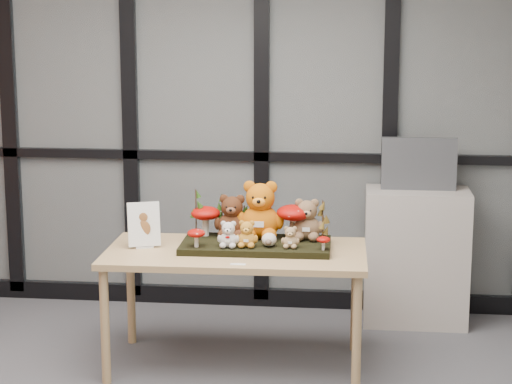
# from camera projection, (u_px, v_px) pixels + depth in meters

# --- Properties ---
(room_shell) EXTENTS (5.00, 5.00, 5.00)m
(room_shell) POSITION_uv_depth(u_px,v_px,m) (89.00, 95.00, 3.76)
(room_shell) COLOR #ACAAA3
(room_shell) RESTS_ON floor
(glass_partition) EXTENTS (4.90, 0.06, 2.78)m
(glass_partition) POSITION_uv_depth(u_px,v_px,m) (195.00, 101.00, 6.22)
(glass_partition) COLOR #2D383F
(glass_partition) RESTS_ON floor
(display_table) EXTENTS (1.48, 0.76, 0.69)m
(display_table) POSITION_uv_depth(u_px,v_px,m) (236.00, 262.00, 5.24)
(display_table) COLOR tan
(display_table) RESTS_ON floor
(diorama_tray) EXTENTS (0.85, 0.44, 0.04)m
(diorama_tray) POSITION_uv_depth(u_px,v_px,m) (256.00, 245.00, 5.26)
(diorama_tray) COLOR black
(diorama_tray) RESTS_ON display_table
(bear_pooh_yellow) EXTENTS (0.29, 0.26, 0.37)m
(bear_pooh_yellow) POSITION_uv_depth(u_px,v_px,m) (260.00, 207.00, 5.33)
(bear_pooh_yellow) COLOR #CB630A
(bear_pooh_yellow) RESTS_ON diorama_tray
(bear_brown_medium) EXTENTS (0.21, 0.19, 0.28)m
(bear_brown_medium) POSITION_uv_depth(u_px,v_px,m) (232.00, 214.00, 5.35)
(bear_brown_medium) COLOR #432110
(bear_brown_medium) RESTS_ON diorama_tray
(bear_tan_back) EXTENTS (0.20, 0.18, 0.26)m
(bear_tan_back) POSITION_uv_depth(u_px,v_px,m) (307.00, 217.00, 5.31)
(bear_tan_back) COLOR brown
(bear_tan_back) RESTS_ON diorama_tray
(bear_small_yellow) EXTENTS (0.13, 0.12, 0.17)m
(bear_small_yellow) POSITION_uv_depth(u_px,v_px,m) (247.00, 232.00, 5.14)
(bear_small_yellow) COLOR #C47E23
(bear_small_yellow) RESTS_ON diorama_tray
(bear_white_bow) EXTENTS (0.13, 0.12, 0.16)m
(bear_white_bow) POSITION_uv_depth(u_px,v_px,m) (228.00, 233.00, 5.14)
(bear_white_bow) COLOR silver
(bear_white_bow) RESTS_ON diorama_tray
(bear_beige_small) EXTENTS (0.10, 0.10, 0.13)m
(bear_beige_small) POSITION_uv_depth(u_px,v_px,m) (290.00, 236.00, 5.12)
(bear_beige_small) COLOR #A48155
(bear_beige_small) RESTS_ON diorama_tray
(plush_cream_hedgehog) EXTENTS (0.07, 0.06, 0.08)m
(plush_cream_hedgehog) POSITION_uv_depth(u_px,v_px,m) (269.00, 239.00, 5.16)
(plush_cream_hedgehog) COLOR beige
(plush_cream_hedgehog) RESTS_ON diorama_tray
(mushroom_back_left) EXTENTS (0.17, 0.17, 0.19)m
(mushroom_back_left) POSITION_uv_depth(u_px,v_px,m) (206.00, 220.00, 5.39)
(mushroom_back_left) COLOR #950904
(mushroom_back_left) RESTS_ON diorama_tray
(mushroom_back_right) EXTENTS (0.20, 0.20, 0.22)m
(mushroom_back_right) POSITION_uv_depth(u_px,v_px,m) (294.00, 220.00, 5.32)
(mushroom_back_right) COLOR #950904
(mushroom_back_right) RESTS_ON diorama_tray
(mushroom_front_left) EXTENTS (0.10, 0.10, 0.11)m
(mushroom_front_left) POSITION_uv_depth(u_px,v_px,m) (196.00, 237.00, 5.14)
(mushroom_front_left) COLOR #950904
(mushroom_front_left) RESTS_ON diorama_tray
(mushroom_front_right) EXTENTS (0.08, 0.08, 0.08)m
(mushroom_front_right) POSITION_uv_depth(u_px,v_px,m) (323.00, 243.00, 5.08)
(mushroom_front_right) COLOR #950904
(mushroom_front_right) RESTS_ON diorama_tray
(sprig_green_far_left) EXTENTS (0.05, 0.05, 0.28)m
(sprig_green_far_left) POSITION_uv_depth(u_px,v_px,m) (196.00, 213.00, 5.37)
(sprig_green_far_left) COLOR #113A0D
(sprig_green_far_left) RESTS_ON diorama_tray
(sprig_green_mid_left) EXTENTS (0.05, 0.05, 0.24)m
(sprig_green_mid_left) POSITION_uv_depth(u_px,v_px,m) (222.00, 215.00, 5.41)
(sprig_green_mid_left) COLOR #113A0D
(sprig_green_mid_left) RESTS_ON diorama_tray
(sprig_dry_far_right) EXTENTS (0.05, 0.05, 0.23)m
(sprig_dry_far_right) POSITION_uv_depth(u_px,v_px,m) (322.00, 220.00, 5.29)
(sprig_dry_far_right) COLOR brown
(sprig_dry_far_right) RESTS_ON diorama_tray
(sprig_dry_mid_right) EXTENTS (0.05, 0.05, 0.17)m
(sprig_dry_mid_right) POSITION_uv_depth(u_px,v_px,m) (323.00, 230.00, 5.19)
(sprig_dry_mid_right) COLOR brown
(sprig_dry_mid_right) RESTS_ON diorama_tray
(sprig_green_centre) EXTENTS (0.05, 0.05, 0.18)m
(sprig_green_centre) POSITION_uv_depth(u_px,v_px,m) (244.00, 220.00, 5.41)
(sprig_green_centre) COLOR #113A0D
(sprig_green_centre) RESTS_ON diorama_tray
(sign_holder) EXTENTS (0.19, 0.11, 0.26)m
(sign_holder) POSITION_uv_depth(u_px,v_px,m) (144.00, 227.00, 5.26)
(sign_holder) COLOR silver
(sign_holder) RESTS_ON display_table
(label_card) EXTENTS (0.08, 0.03, 0.00)m
(label_card) POSITION_uv_depth(u_px,v_px,m) (238.00, 264.00, 4.93)
(label_card) COLOR white
(label_card) RESTS_ON display_table
(cabinet) EXTENTS (0.66, 0.39, 0.88)m
(cabinet) POSITION_uv_depth(u_px,v_px,m) (416.00, 257.00, 6.02)
(cabinet) COLOR #A69C94
(cabinet) RESTS_ON floor
(monitor) EXTENTS (0.48, 0.05, 0.34)m
(monitor) POSITION_uv_depth(u_px,v_px,m) (419.00, 164.00, 5.92)
(monitor) COLOR #47494E
(monitor) RESTS_ON cabinet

